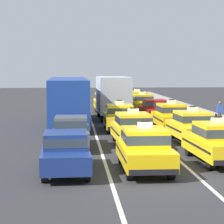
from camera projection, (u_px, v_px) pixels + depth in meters
ground_plane at (157, 182)px, 16.89m from camera, size 160.00×160.00×0.00m
lane_stripe_left_center at (91, 120)px, 36.62m from camera, size 0.14×80.00×0.01m
lane_stripe_center_right at (133, 120)px, 36.87m from camera, size 0.14×80.00×0.01m
sedan_left_nearest at (65, 151)px, 18.12m from camera, size 1.88×4.35×1.58m
sedan_left_second at (71, 131)px, 23.81m from camera, size 1.82×4.33×1.58m
bus_left_third at (68, 99)px, 33.36m from camera, size 2.68×11.24×3.22m
taxi_center_nearest at (144, 148)px, 18.56m from camera, size 1.82×4.56×1.96m
taxi_center_second at (133, 128)px, 24.66m from camera, size 1.96×4.61×1.96m
taxi_center_third at (119, 117)px, 30.38m from camera, size 1.87×4.58×1.96m
box_truck_center_fourth at (112, 96)px, 37.62m from camera, size 2.37×6.99×3.27m
taxi_center_fifth at (104, 101)px, 44.79m from camera, size 1.86×4.58×1.96m
taxi_right_nearest at (217, 142)px, 20.25m from camera, size 1.97×4.62×1.96m
taxi_right_second at (192, 126)px, 25.60m from camera, size 2.01×4.63×1.96m
taxi_right_third at (171, 116)px, 31.01m from camera, size 1.87×4.58×1.96m
sedan_right_fourth at (155, 109)px, 36.43m from camera, size 1.96×4.38×1.58m
taxi_right_fifth at (142, 103)px, 42.11m from camera, size 1.87×4.58×1.96m
taxi_right_sixth at (137, 99)px, 47.33m from camera, size 2.00×4.63×1.96m
pedestrian_by_storefront at (220, 114)px, 31.72m from camera, size 0.47×0.24×1.62m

